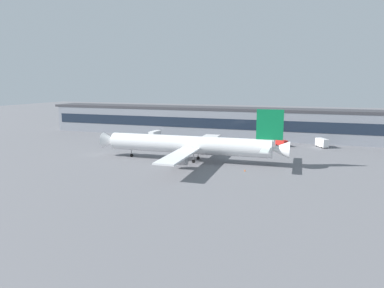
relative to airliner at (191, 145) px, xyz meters
name	(u,v)px	position (x,y,z in m)	size (l,w,h in m)	color
ground_plane	(194,159)	(0.41, 2.64, -5.44)	(600.00, 600.00, 0.00)	slate
terminal_building	(231,122)	(0.41, 56.02, 1.65)	(191.26, 15.63, 14.12)	gray
airliner	(191,145)	(0.00, 0.00, 0.00)	(64.50, 55.28, 17.68)	white
catering_truck	(155,135)	(-29.90, 35.43, -3.15)	(3.16, 7.38, 4.15)	white
stair_truck	(322,142)	(41.54, 41.20, -3.46)	(5.16, 6.38, 3.55)	white
crew_van	(282,143)	(25.98, 38.53, -3.98)	(5.26, 5.21, 2.55)	red
traffic_cone_0	(245,170)	(19.80, -7.98, -5.15)	(0.47, 0.47, 0.58)	#F2590C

